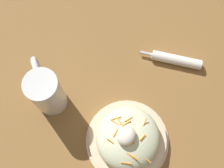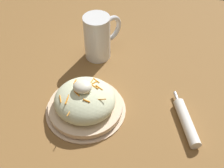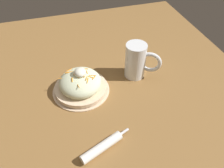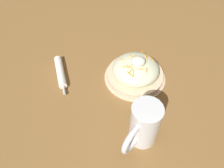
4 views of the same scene
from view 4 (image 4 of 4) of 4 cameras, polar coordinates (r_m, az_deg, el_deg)
ground_plane at (r=0.85m, az=2.50°, el=2.59°), size 1.43×1.43×0.00m
salad_plate at (r=0.81m, az=5.94°, el=3.22°), size 0.22×0.22×0.10m
beer_mug at (r=0.65m, az=7.92°, el=-10.57°), size 0.10×0.14×0.15m
napkin_roll at (r=0.85m, az=-12.88°, el=2.93°), size 0.08×0.17×0.03m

